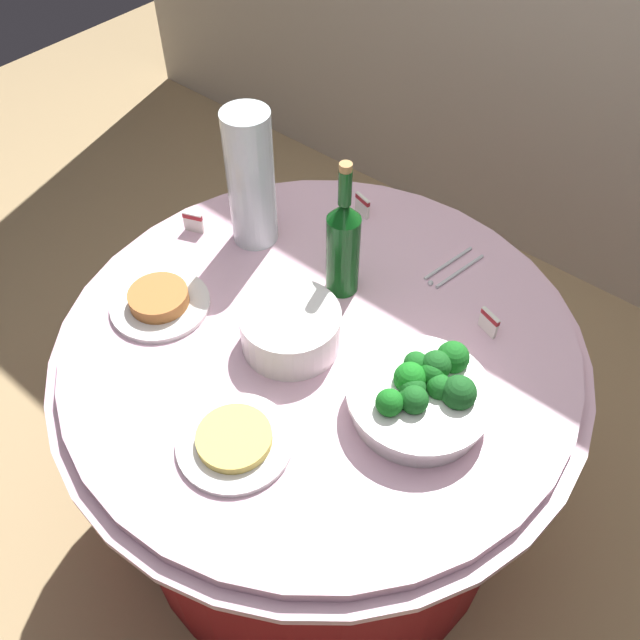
% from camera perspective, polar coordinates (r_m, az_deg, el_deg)
% --- Properties ---
extents(ground_plane, '(6.00, 6.00, 0.00)m').
position_cam_1_polar(ground_plane, '(2.07, 0.00, -14.76)').
color(ground_plane, tan).
extents(buffet_table, '(1.16, 1.16, 0.74)m').
position_cam_1_polar(buffet_table, '(1.74, 0.00, -9.13)').
color(buffet_table, maroon).
rests_on(buffet_table, ground_plane).
extents(broccoli_bowl, '(0.28, 0.28, 0.11)m').
position_cam_1_polar(broccoli_bowl, '(1.31, 8.55, -6.17)').
color(broccoli_bowl, white).
rests_on(broccoli_bowl, buffet_table).
extents(plate_stack, '(0.21, 0.21, 0.09)m').
position_cam_1_polar(plate_stack, '(1.40, -2.49, -0.72)').
color(plate_stack, white).
rests_on(plate_stack, buffet_table).
extents(wine_bottle, '(0.07, 0.07, 0.34)m').
position_cam_1_polar(wine_bottle, '(1.46, 1.96, 6.35)').
color(wine_bottle, '#0E4915').
rests_on(wine_bottle, buffet_table).
extents(decorative_fruit_vase, '(0.11, 0.11, 0.34)m').
position_cam_1_polar(decorative_fruit_vase, '(1.58, -5.82, 11.42)').
color(decorative_fruit_vase, silver).
rests_on(decorative_fruit_vase, buffet_table).
extents(serving_tongs, '(0.07, 0.17, 0.01)m').
position_cam_1_polar(serving_tongs, '(1.61, 11.04, 4.27)').
color(serving_tongs, silver).
rests_on(serving_tongs, buffet_table).
extents(food_plate_noodles, '(0.22, 0.22, 0.03)m').
position_cam_1_polar(food_plate_noodles, '(1.29, -7.20, -10.05)').
color(food_plate_noodles, white).
rests_on(food_plate_noodles, buffet_table).
extents(food_plate_peanuts, '(0.22, 0.22, 0.04)m').
position_cam_1_polar(food_plate_peanuts, '(1.53, -13.36, 1.55)').
color(food_plate_peanuts, white).
rests_on(food_plate_peanuts, buffet_table).
extents(label_placard_front, '(0.05, 0.02, 0.05)m').
position_cam_1_polar(label_placard_front, '(1.72, 3.59, 9.69)').
color(label_placard_front, white).
rests_on(label_placard_front, buffet_table).
extents(label_placard_mid, '(0.05, 0.03, 0.05)m').
position_cam_1_polar(label_placard_mid, '(1.70, -10.63, 8.16)').
color(label_placard_mid, white).
rests_on(label_placard_mid, buffet_table).
extents(label_placard_rear, '(0.05, 0.02, 0.05)m').
position_cam_1_polar(label_placard_rear, '(1.48, 14.05, -0.13)').
color(label_placard_rear, white).
rests_on(label_placard_rear, buffet_table).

